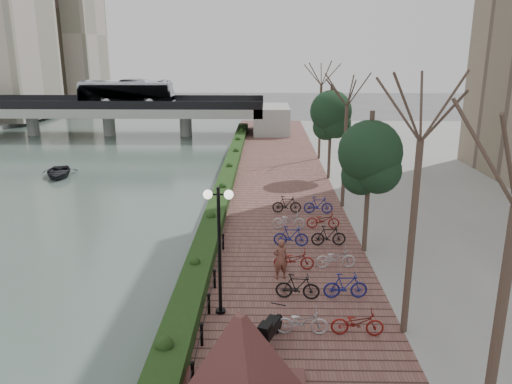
{
  "coord_description": "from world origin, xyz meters",
  "views": [
    {
      "loc": [
        3.39,
        -12.83,
        9.43
      ],
      "look_at": [
        2.84,
        13.68,
        2.0
      ],
      "focal_mm": 35.0,
      "sensor_mm": 36.0,
      "label": 1
    }
  ],
  "objects_px": {
    "pedestrian": "(280,259)",
    "motorcycle": "(270,328)",
    "granite_monument": "(240,366)",
    "boat": "(58,172)",
    "lamppost": "(219,223)"
  },
  "relations": [
    {
      "from": "granite_monument",
      "to": "boat",
      "type": "distance_m",
      "value": 31.21
    },
    {
      "from": "pedestrian",
      "to": "boat",
      "type": "bearing_deg",
      "value": -63.1
    },
    {
      "from": "granite_monument",
      "to": "pedestrian",
      "type": "relative_size",
      "value": 2.75
    },
    {
      "from": "granite_monument",
      "to": "boat",
      "type": "height_order",
      "value": "granite_monument"
    },
    {
      "from": "lamppost",
      "to": "pedestrian",
      "type": "xyz_separation_m",
      "value": [
        2.19,
        2.83,
        -2.5
      ]
    },
    {
      "from": "boat",
      "to": "granite_monument",
      "type": "bearing_deg",
      "value": -76.58
    },
    {
      "from": "granite_monument",
      "to": "motorcycle",
      "type": "distance_m",
      "value": 3.52
    },
    {
      "from": "pedestrian",
      "to": "boat",
      "type": "xyz_separation_m",
      "value": [
        -16.88,
        18.89,
        -0.94
      ]
    },
    {
      "from": "motorcycle",
      "to": "pedestrian",
      "type": "relative_size",
      "value": 0.99
    },
    {
      "from": "motorcycle",
      "to": "boat",
      "type": "relative_size",
      "value": 0.45
    },
    {
      "from": "granite_monument",
      "to": "lamppost",
      "type": "distance_m",
      "value": 5.65
    },
    {
      "from": "granite_monument",
      "to": "pedestrian",
      "type": "distance_m",
      "value": 8.17
    },
    {
      "from": "pedestrian",
      "to": "motorcycle",
      "type": "bearing_deg",
      "value": 69.79
    },
    {
      "from": "granite_monument",
      "to": "motorcycle",
      "type": "height_order",
      "value": "granite_monument"
    },
    {
      "from": "pedestrian",
      "to": "granite_monument",
      "type": "bearing_deg",
      "value": 66.56
    }
  ]
}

